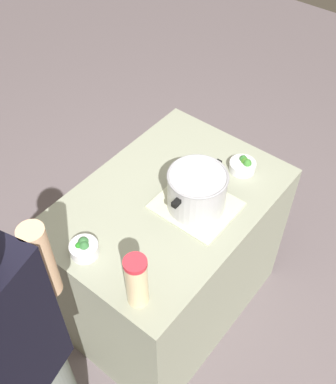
% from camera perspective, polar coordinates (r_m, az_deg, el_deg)
% --- Properties ---
extents(ground_plane, '(8.00, 8.00, 0.00)m').
position_cam_1_polar(ground_plane, '(2.86, 0.00, -13.16)').
color(ground_plane, slate).
extents(counter_slab, '(1.10, 0.78, 0.91)m').
position_cam_1_polar(counter_slab, '(2.47, 0.00, -7.97)').
color(counter_slab, gray).
rests_on(counter_slab, ground_plane).
extents(dish_cloth, '(0.30, 0.34, 0.01)m').
position_cam_1_polar(dish_cloth, '(2.08, 3.45, -1.64)').
color(dish_cloth, beige).
rests_on(dish_cloth, counter_slab).
extents(cooking_pot, '(0.33, 0.26, 0.19)m').
position_cam_1_polar(cooking_pot, '(2.01, 3.58, 0.25)').
color(cooking_pot, '#B7B7BC').
rests_on(cooking_pot, dish_cloth).
extents(lemonade_pitcher, '(0.09, 0.09, 0.25)m').
position_cam_1_polar(lemonade_pitcher, '(1.71, -3.86, -10.86)').
color(lemonade_pitcher, beige).
rests_on(lemonade_pitcher, counter_slab).
extents(broccoli_bowl_front, '(0.13, 0.13, 0.07)m').
position_cam_1_polar(broccoli_bowl_front, '(2.25, 9.20, 3.28)').
color(broccoli_bowl_front, silver).
rests_on(broccoli_bowl_front, counter_slab).
extents(broccoli_bowl_center, '(0.12, 0.12, 0.07)m').
position_cam_1_polar(broccoli_bowl_center, '(1.93, -10.29, -6.79)').
color(broccoli_bowl_center, silver).
rests_on(broccoli_bowl_center, counter_slab).
extents(person_cook, '(0.50, 0.27, 1.70)m').
position_cam_1_polar(person_cook, '(1.74, -18.01, -20.18)').
color(person_cook, slate).
rests_on(person_cook, ground_plane).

